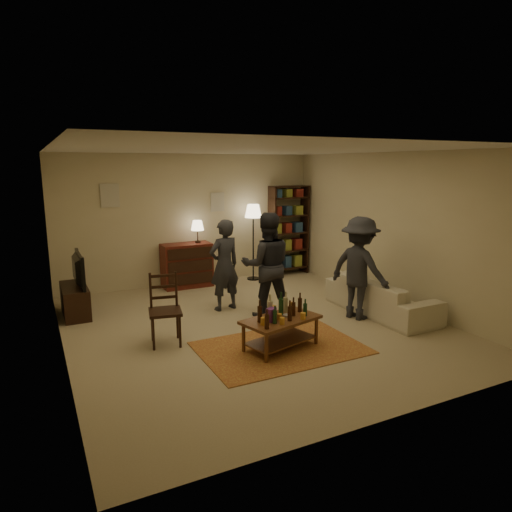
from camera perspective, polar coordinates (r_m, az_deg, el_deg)
floor at (r=7.24m, az=-0.25°, el=-8.70°), size 6.00×6.00×0.00m
room_shell at (r=9.40m, az=-12.00°, el=7.05°), size 6.00×6.00×6.00m
rug at (r=6.41m, az=3.08°, el=-11.38°), size 2.20×1.50×0.01m
coffee_table at (r=6.27m, az=3.08°, el=-8.14°), size 1.17×0.82×0.77m
dining_chair at (r=6.55m, az=-11.35°, el=-6.15°), size 0.52×0.52×1.02m
tv_stand at (r=8.19m, az=-21.72°, el=-4.30°), size 0.40×1.00×1.06m
dresser at (r=9.46m, az=-8.59°, el=-1.00°), size 1.00×0.50×1.36m
bookshelf at (r=10.41m, az=4.08°, el=3.35°), size 0.90×0.34×2.02m
floor_lamp at (r=9.80m, az=-0.35°, el=5.00°), size 0.36×0.36×1.65m
sofa at (r=8.02m, az=15.36°, el=-4.82°), size 0.81×2.08×0.61m
person_left at (r=7.83m, az=-3.98°, el=-1.14°), size 0.63×0.47×1.58m
person_right at (r=7.46m, az=1.36°, el=-1.15°), size 1.01×0.89×1.73m
person_by_sofa at (r=7.56m, az=12.81°, el=-1.50°), size 0.88×1.20×1.67m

